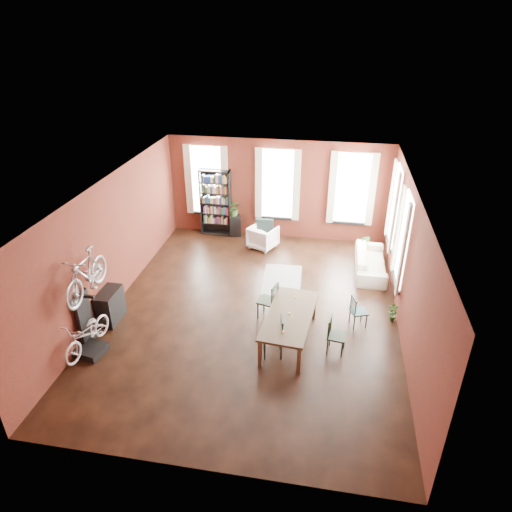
% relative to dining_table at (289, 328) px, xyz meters
% --- Properties ---
extents(room, '(9.00, 9.04, 3.22)m').
position_rel_dining_table_xyz_m(room, '(-0.76, 1.58, 1.77)').
color(room, black).
rests_on(room, ground).
extents(dining_table, '(1.17, 2.22, 0.73)m').
position_rel_dining_table_xyz_m(dining_table, '(0.00, 0.00, 0.00)').
color(dining_table, brown).
rests_on(dining_table, ground).
extents(dining_chair_a, '(0.51, 0.51, 0.94)m').
position_rel_dining_table_xyz_m(dining_chair_a, '(-0.30, -0.51, 0.10)').
color(dining_chair_a, '#17322F').
rests_on(dining_chair_a, ground).
extents(dining_chair_b, '(0.53, 0.53, 0.93)m').
position_rel_dining_table_xyz_m(dining_chair_b, '(-0.61, 0.84, 0.10)').
color(dining_chair_b, black).
rests_on(dining_chair_b, ground).
extents(dining_chair_c, '(0.44, 0.44, 0.84)m').
position_rel_dining_table_xyz_m(dining_chair_c, '(1.04, -0.19, 0.05)').
color(dining_chair_c, black).
rests_on(dining_chair_c, ground).
extents(dining_chair_d, '(0.47, 0.47, 0.79)m').
position_rel_dining_table_xyz_m(dining_chair_d, '(1.54, 0.87, 0.03)').
color(dining_chair_d, '#173331').
rests_on(dining_chair_d, ground).
extents(bookshelf, '(1.00, 0.32, 2.20)m').
position_rel_dining_table_xyz_m(bookshelf, '(-3.01, 5.26, 0.74)').
color(bookshelf, black).
rests_on(bookshelf, ground).
extents(white_armchair, '(0.99, 0.97, 0.79)m').
position_rel_dining_table_xyz_m(white_armchair, '(-1.32, 4.52, 0.03)').
color(white_armchair, white).
rests_on(white_armchair, ground).
extents(cream_sofa, '(0.61, 2.08, 0.81)m').
position_rel_dining_table_xyz_m(cream_sofa, '(1.94, 3.56, 0.04)').
color(cream_sofa, beige).
rests_on(cream_sofa, ground).
extents(striped_rug, '(1.14, 1.73, 0.01)m').
position_rel_dining_table_xyz_m(striped_rug, '(-0.48, 2.63, -0.36)').
color(striped_rug, black).
rests_on(striped_rug, ground).
extents(bike_trainer, '(0.65, 0.65, 0.16)m').
position_rel_dining_table_xyz_m(bike_trainer, '(-4.18, -1.17, -0.28)').
color(bike_trainer, black).
rests_on(bike_trainer, ground).
extents(bike_wall_rack, '(0.16, 0.60, 1.30)m').
position_rel_dining_table_xyz_m(bike_wall_rack, '(-4.41, -0.84, 0.29)').
color(bike_wall_rack, black).
rests_on(bike_wall_rack, ground).
extents(console_table, '(0.40, 0.80, 0.80)m').
position_rel_dining_table_xyz_m(console_table, '(-4.29, 0.06, 0.04)').
color(console_table, black).
rests_on(console_table, ground).
extents(plant_stand, '(0.42, 0.42, 0.69)m').
position_rel_dining_table_xyz_m(plant_stand, '(-2.37, 5.25, -0.02)').
color(plant_stand, black).
rests_on(plant_stand, ground).
extents(plant_by_sofa, '(0.49, 0.76, 0.32)m').
position_rel_dining_table_xyz_m(plant_by_sofa, '(1.73, 4.47, -0.21)').
color(plant_by_sofa, '#2D5E25').
rests_on(plant_by_sofa, ground).
extents(plant_small, '(0.30, 0.49, 0.17)m').
position_rel_dining_table_xyz_m(plant_small, '(2.36, 1.20, -0.28)').
color(plant_small, '#326227').
rests_on(plant_small, ground).
extents(bicycle_floor, '(0.61, 0.84, 1.50)m').
position_rel_dining_table_xyz_m(bicycle_floor, '(-4.17, -1.21, 0.55)').
color(bicycle_floor, beige).
rests_on(bicycle_floor, bike_trainer).
extents(bicycle_hung, '(0.47, 1.00, 1.66)m').
position_rel_dining_table_xyz_m(bicycle_hung, '(-4.16, -0.84, 1.77)').
color(bicycle_hung, '#A5A8AD').
rests_on(bicycle_hung, bike_wall_rack).
extents(plant_on_stand, '(0.48, 0.54, 0.42)m').
position_rel_dining_table_xyz_m(plant_on_stand, '(-2.40, 5.29, 0.53)').
color(plant_on_stand, '#3C6327').
rests_on(plant_on_stand, plant_stand).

